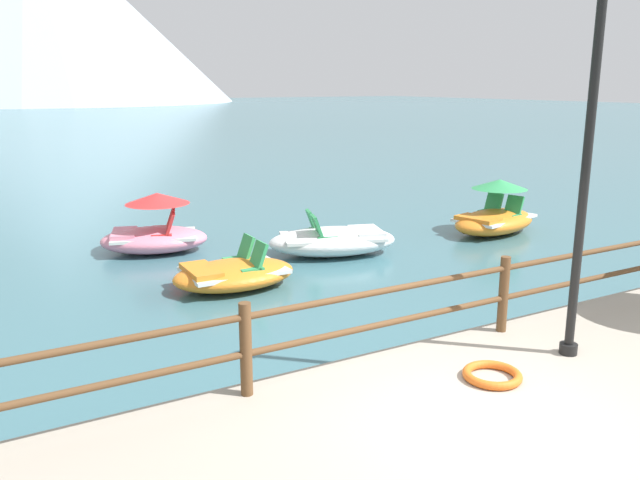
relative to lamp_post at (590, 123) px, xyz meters
The scene contains 9 objects.
ground_plane 39.49m from the lamp_post, 92.70° to the left, with size 200.00×200.00×0.00m, color #3D6B75.
dock_railing 2.87m from the lamp_post, 154.55° to the left, with size 23.92×0.12×0.95m.
lamp_post is the anchor object (origin of this frame).
life_ring 2.81m from the lamp_post, behind, with size 0.61×0.61×0.09m, color orange.
pedal_boat_0 6.92m from the lamp_post, 83.98° to the left, with size 2.87×2.08×0.88m.
pedal_boat_1 8.29m from the lamp_post, 51.53° to the left, with size 2.73×1.88×1.24m.
pedal_boat_2 9.04m from the lamp_post, 106.13° to the left, with size 2.45×1.94×1.22m.
pedal_boat_3 6.27m from the lamp_post, 109.75° to the left, with size 2.12×1.39×0.81m.
distant_peak 125.62m from the lamp_post, 85.66° to the left, with size 68.37×68.37×33.05m, color #9EADBC.
Camera 1 is at (-3.94, -3.87, 3.38)m, focal length 36.28 mm.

